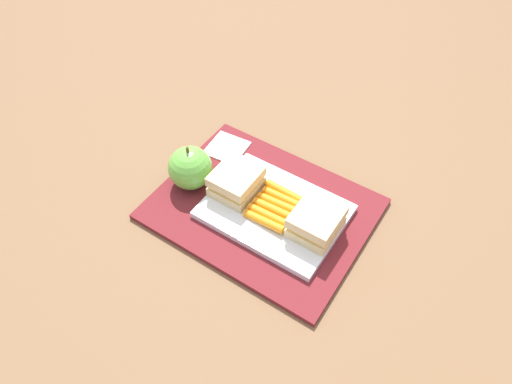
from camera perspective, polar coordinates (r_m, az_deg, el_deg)
The scene contains 8 objects.
ground_plane at distance 0.83m, azimuth 0.72°, elevation -2.25°, with size 2.40×2.40×0.00m, color brown.
lunchbag_mat at distance 0.82m, azimuth 0.73°, elevation -2.03°, with size 0.36×0.28×0.01m, color maroon.
food_tray at distance 0.81m, azimuth 2.23°, elevation -2.32°, with size 0.23×0.17×0.01m, color white.
sandwich_half_left at distance 0.76m, azimuth 7.28°, elevation -3.55°, with size 0.07×0.08×0.04m.
sandwich_half_right at distance 0.81m, azimuth -2.39°, elevation 1.29°, with size 0.07×0.08×0.04m.
carrot_sticks_bundle at distance 0.80m, azimuth 2.30°, elevation -1.73°, with size 0.08×0.09×0.02m.
apple at distance 0.83m, azimuth -7.93°, elevation 2.90°, with size 0.08×0.08×0.09m.
paper_napkin at distance 0.92m, azimuth -3.53°, elevation 5.33°, with size 0.07×0.07×0.00m, color white.
Camera 1 is at (-0.27, 0.43, 0.65)m, focal length 33.19 mm.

